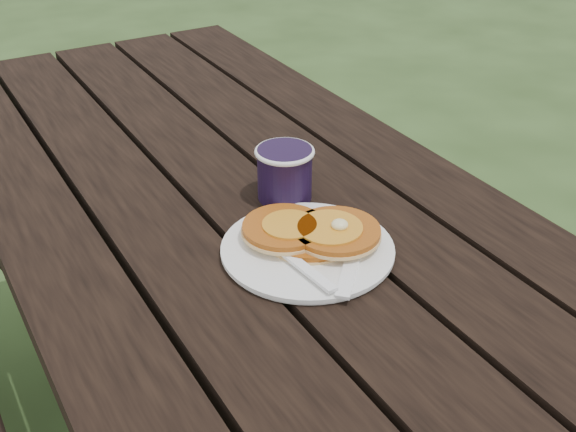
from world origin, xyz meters
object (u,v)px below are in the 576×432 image
picnic_table (255,380)px  pancake_stack (312,232)px  coffee_cup (285,170)px  plate (308,250)px

picnic_table → pancake_stack: pancake_stack is taller
coffee_cup → pancake_stack: bearing=-104.9°
plate → coffee_cup: 0.17m
pancake_stack → coffee_cup: bearing=75.1°
coffee_cup → picnic_table: bearing=169.9°
picnic_table → coffee_cup: size_ratio=19.04×
picnic_table → coffee_cup: 0.44m
pancake_stack → coffee_cup: size_ratio=1.93×
picnic_table → plate: (0.01, -0.17, 0.39)m
plate → pancake_stack: 0.03m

